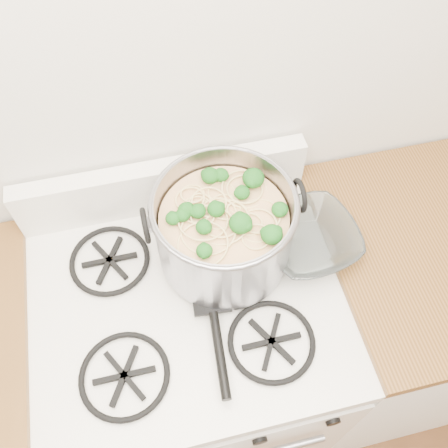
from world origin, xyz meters
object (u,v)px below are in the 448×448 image
stock_pot (224,230)px  spatula (210,292)px  gas_range (196,362)px  glass_bowl (308,242)px

stock_pot → spatula: size_ratio=1.18×
gas_range → stock_pot: (0.12, 0.10, 0.59)m
stock_pot → glass_bowl: stock_pot is taller
stock_pot → glass_bowl: 0.23m
gas_range → stock_pot: bearing=41.8°
spatula → stock_pot: bearing=65.1°
gas_range → spatula: spatula is taller
spatula → glass_bowl: glass_bowl is taller
gas_range → glass_bowl: size_ratio=9.61×
gas_range → spatula: (0.06, -0.00, 0.50)m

